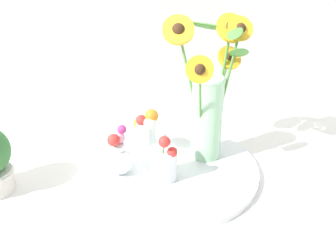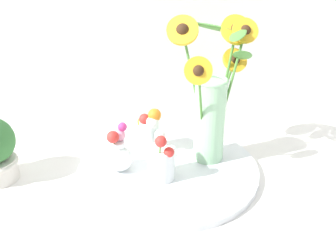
# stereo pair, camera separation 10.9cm
# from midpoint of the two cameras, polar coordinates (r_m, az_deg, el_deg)

# --- Properties ---
(ground_plane) EXTENTS (6.00, 6.00, 0.00)m
(ground_plane) POSITION_cam_midpoint_polar(r_m,az_deg,el_deg) (1.14, -4.25, -7.72)
(ground_plane) COLOR silver
(serving_tray) EXTENTS (0.53, 0.53, 0.02)m
(serving_tray) POSITION_cam_midpoint_polar(r_m,az_deg,el_deg) (1.16, -2.69, -6.38)
(serving_tray) COLOR silver
(serving_tray) RESTS_ON ground_plane
(mason_jar_sunflowers) EXTENTS (0.25, 0.22, 0.42)m
(mason_jar_sunflowers) POSITION_cam_midpoint_polar(r_m,az_deg,el_deg) (1.13, 3.24, 3.93)
(mason_jar_sunflowers) COLOR #99CC9E
(mason_jar_sunflowers) RESTS_ON serving_tray
(vase_small_center) EXTENTS (0.08, 0.08, 0.15)m
(vase_small_center) POSITION_cam_midpoint_polar(r_m,az_deg,el_deg) (1.08, -3.52, -5.17)
(vase_small_center) COLOR white
(vase_small_center) RESTS_ON serving_tray
(vase_bulb_right) EXTENTS (0.08, 0.08, 0.14)m
(vase_bulb_right) POSITION_cam_midpoint_polar(r_m,az_deg,el_deg) (1.12, -9.87, -4.43)
(vase_bulb_right) COLOR white
(vase_bulb_right) RESTS_ON serving_tray
(vase_small_back) EXTENTS (0.07, 0.08, 0.15)m
(vase_small_back) POSITION_cam_midpoint_polar(r_m,az_deg,el_deg) (1.20, -5.77, -0.81)
(vase_small_back) COLOR white
(vase_small_back) RESTS_ON serving_tray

